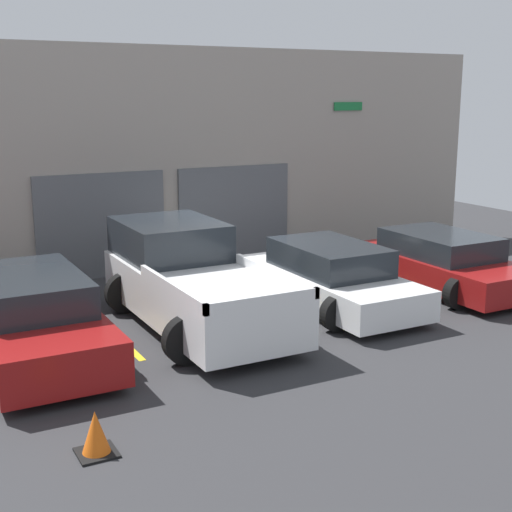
{
  "coord_description": "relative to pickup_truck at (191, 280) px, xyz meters",
  "views": [
    {
      "loc": [
        -6.43,
        -13.04,
        4.21
      ],
      "look_at": [
        0.0,
        -1.02,
        1.1
      ],
      "focal_mm": 50.0,
      "sensor_mm": 36.0,
      "label": 1
    }
  ],
  "objects": [
    {
      "name": "shophouse_building",
      "position": [
        1.46,
        4.49,
        1.8
      ],
      "size": [
        17.96,
        0.68,
        5.32
      ],
      "color": "#9E9389",
      "rests_on": "ground"
    },
    {
      "name": "parking_stripe_far_right",
      "position": [
        7.33,
        -0.32,
        -0.83
      ],
      "size": [
        0.12,
        2.2,
        0.01
      ],
      "primitive_type": "cube",
      "color": "gold",
      "rests_on": "ground"
    },
    {
      "name": "van_right",
      "position": [
        5.86,
        -0.29,
        -0.25
      ],
      "size": [
        2.28,
        4.37,
        1.22
      ],
      "color": "maroon",
      "rests_on": "ground"
    },
    {
      "name": "ground_plane",
      "position": [
        1.47,
        1.2,
        -0.83
      ],
      "size": [
        28.0,
        28.0,
        0.0
      ],
      "primitive_type": "plane",
      "color": "#2D2D30"
    },
    {
      "name": "parking_stripe_centre",
      "position": [
        1.47,
        -0.32,
        -0.83
      ],
      "size": [
        0.12,
        2.2,
        0.01
      ],
      "primitive_type": "cube",
      "color": "gold",
      "rests_on": "ground"
    },
    {
      "name": "pickup_truck",
      "position": [
        0.0,
        0.0,
        0.0
      ],
      "size": [
        2.55,
        5.03,
        1.79
      ],
      "color": "white",
      "rests_on": "ground"
    },
    {
      "name": "sedan_white",
      "position": [
        2.93,
        -0.29,
        -0.23
      ],
      "size": [
        2.24,
        4.38,
        1.28
      ],
      "color": "white",
      "rests_on": "ground"
    },
    {
      "name": "sedan_side",
      "position": [
        -2.93,
        -0.29,
        -0.19
      ],
      "size": [
        2.28,
        4.78,
        1.36
      ],
      "color": "maroon",
      "rests_on": "ground"
    },
    {
      "name": "parking_stripe_left",
      "position": [
        -1.47,
        -0.32,
        -0.83
      ],
      "size": [
        0.12,
        2.2,
        0.01
      ],
      "primitive_type": "cube",
      "color": "gold",
      "rests_on": "ground"
    },
    {
      "name": "parking_stripe_right",
      "position": [
        4.4,
        -0.32,
        -0.83
      ],
      "size": [
        0.12,
        2.2,
        0.01
      ],
      "primitive_type": "cube",
      "color": "gold",
      "rests_on": "ground"
    },
    {
      "name": "traffic_cone",
      "position": [
        -2.97,
        -4.07,
        -0.58
      ],
      "size": [
        0.47,
        0.47,
        0.55
      ],
      "color": "black",
      "rests_on": "ground"
    }
  ]
}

